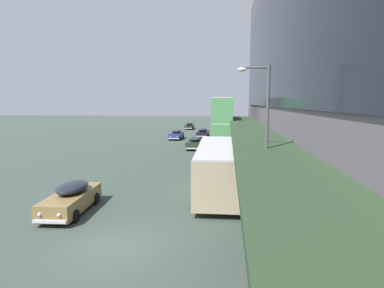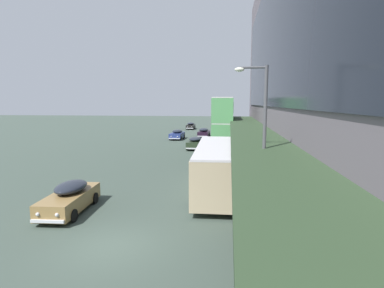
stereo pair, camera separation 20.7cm
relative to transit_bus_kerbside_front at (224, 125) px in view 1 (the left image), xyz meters
name	(u,v)px [view 1 (the left image)]	position (x,y,z in m)	size (l,w,h in m)	color
ground	(114,247)	(-3.92, -41.00, -1.95)	(240.00, 240.00, 0.00)	#3B4940
transit_bus_kerbside_front	(224,125)	(0.00, 0.00, 0.00)	(2.89, 9.10, 3.41)	beige
transit_bus_kerbside_rear	(218,165)	(-0.01, -32.67, -0.18)	(3.08, 10.41, 3.07)	tan
transit_bus_kerbside_far	(223,120)	(-0.02, -11.54, 1.53)	(2.88, 11.17, 6.49)	#539A5A
sedan_lead_near	(190,126)	(-7.77, 14.00, -1.22)	(1.88, 4.71, 1.47)	black
sedan_trailing_near	(203,133)	(-3.54, -1.31, -1.18)	(1.97, 4.44, 1.57)	black
sedan_far_back	(176,134)	(-7.53, -4.86, -1.18)	(2.06, 4.48, 1.55)	navy
sedan_trailing_mid	(72,197)	(-7.66, -37.42, -1.17)	(2.02, 4.72, 1.60)	olive
sedan_oncoming_rear	(225,125)	(-0.04, 17.37, -1.18)	(2.08, 4.73, 1.55)	beige
sedan_second_mid	(195,143)	(-3.43, -14.57, -1.19)	(2.07, 4.68, 1.54)	#23301F
pedestrian_at_kerb	(278,190)	(3.36, -36.12, -0.77)	(0.41, 0.55, 1.86)	#25323C
street_lamp	(263,134)	(2.23, -38.04, 2.44)	(1.50, 0.28, 7.34)	#4C4C51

